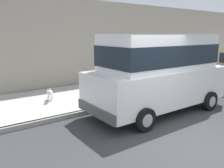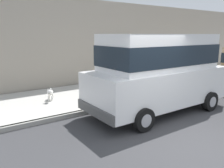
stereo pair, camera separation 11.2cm
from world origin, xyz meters
name	(u,v)px [view 1 (the left image)]	position (x,y,z in m)	size (l,w,h in m)	color
ground_plane	(189,143)	(0.00, 0.00, 0.00)	(80.00, 80.00, 0.00)	#38383A
curb	(111,106)	(-3.20, 0.00, 0.07)	(0.16, 64.00, 0.14)	gray
sidewalk	(85,95)	(-5.00, 0.00, 0.07)	(3.60, 64.00, 0.14)	#B7B5AD
car_white_van	(159,70)	(-2.09, 1.13, 1.39)	(2.15, 4.90, 2.52)	white
dog_white	(50,93)	(-4.88, -1.52, 0.43)	(0.71, 0.40, 0.49)	white
building_facade	(138,42)	(-7.10, 4.73, 2.06)	(0.50, 20.00, 4.12)	#9E9384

